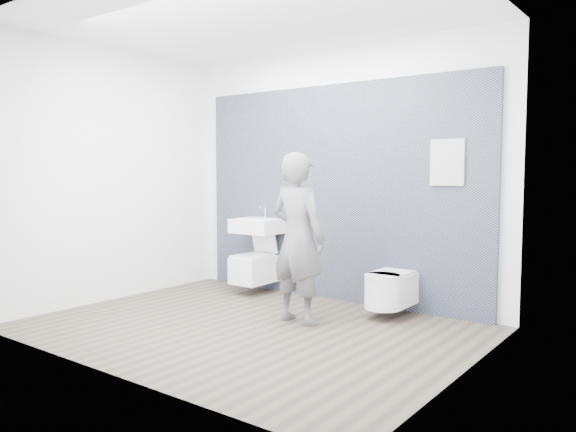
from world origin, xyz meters
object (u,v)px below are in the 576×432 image
Objects in this scene: washbasin at (257,225)px; toilet_rounded at (389,290)px; toilet_square at (255,267)px; visitor at (298,238)px.

washbasin is 1.86m from toilet_rounded.
washbasin reaches higher than toilet_square.
washbasin is 0.79× the size of toilet_square.
visitor is at bearing -34.37° from washbasin.
toilet_square is at bearing -29.47° from visitor.
toilet_square is at bearing 178.36° from toilet_rounded.
washbasin is 0.91× the size of toilet_rounded.
toilet_rounded is at bearing -1.64° from toilet_square.
toilet_square is 1.16× the size of toilet_rounded.
toilet_rounded is at bearing -3.28° from washbasin.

